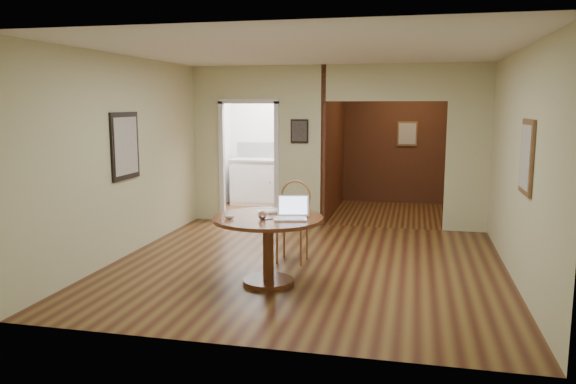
% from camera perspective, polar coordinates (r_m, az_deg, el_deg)
% --- Properties ---
extents(floor, '(5.00, 5.00, 0.00)m').
position_cam_1_polar(floor, '(7.27, 1.83, -7.50)').
color(floor, '#401E12').
rests_on(floor, ground).
extents(room_shell, '(5.20, 7.50, 5.00)m').
position_cam_1_polar(room_shell, '(10.14, 2.61, 4.58)').
color(room_shell, white).
rests_on(room_shell, ground).
extents(dining_table, '(1.26, 1.26, 0.79)m').
position_cam_1_polar(dining_table, '(6.43, -2.03, -4.32)').
color(dining_table, brown).
rests_on(dining_table, ground).
extents(chair, '(0.47, 0.47, 1.06)m').
position_cam_1_polar(chair, '(7.39, 0.58, -2.51)').
color(chair, '#AA653C').
rests_on(chair, ground).
extents(open_laptop, '(0.41, 0.38, 0.25)m').
position_cam_1_polar(open_laptop, '(6.28, 0.38, -2.11)').
color(open_laptop, white).
rests_on(open_laptop, dining_table).
extents(closed_laptop, '(0.41, 0.36, 0.03)m').
position_cam_1_polar(closed_laptop, '(6.60, -1.56, -2.04)').
color(closed_laptop, '#B0B0B5').
rests_on(closed_laptop, dining_table).
extents(mouse, '(0.12, 0.08, 0.05)m').
position_cam_1_polar(mouse, '(6.31, -5.98, -2.51)').
color(mouse, white).
rests_on(mouse, dining_table).
extents(wine_glass, '(0.08, 0.08, 0.09)m').
position_cam_1_polar(wine_glass, '(6.23, -2.64, -2.40)').
color(wine_glass, white).
rests_on(wine_glass, dining_table).
extents(pen, '(0.12, 0.09, 0.01)m').
position_cam_1_polar(pen, '(6.23, -2.10, -2.79)').
color(pen, '#0B1150').
rests_on(pen, dining_table).
extents(kitchen_cabinet, '(2.06, 0.60, 0.94)m').
position_cam_1_polar(kitchen_cabinet, '(11.48, -0.77, 1.01)').
color(kitchen_cabinet, white).
rests_on(kitchen_cabinet, ground).
extents(grocery_bag, '(0.28, 0.24, 0.27)m').
position_cam_1_polar(grocery_bag, '(11.36, 0.27, 4.00)').
color(grocery_bag, beige).
rests_on(grocery_bag, kitchen_cabinet).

